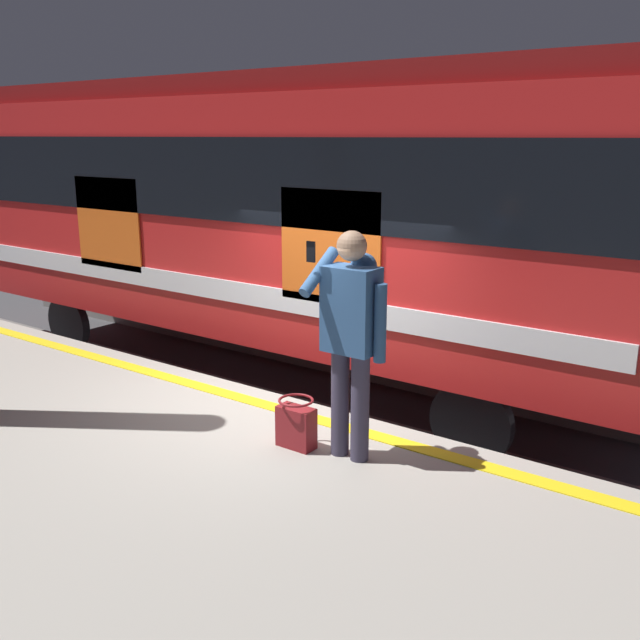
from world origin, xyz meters
TOP-DOWN VIEW (x-y plane):
  - ground_plane at (0.00, 0.00)m, footprint 24.68×24.68m
  - platform at (0.00, 2.23)m, footprint 13.02×4.46m
  - safety_line at (0.00, 0.30)m, footprint 12.76×0.16m
  - track_rail_near at (0.00, -1.51)m, footprint 16.92×0.08m
  - track_rail_far at (0.00, -2.94)m, footprint 16.92×0.08m
  - train_carriage at (1.81, -2.22)m, footprint 9.84×2.85m
  - passenger at (-1.20, 0.73)m, footprint 0.57×0.55m
  - handbag at (-0.76, 0.85)m, footprint 0.31×0.28m

SIDE VIEW (x-z plane):
  - ground_plane at x=0.00m, z-range 0.00..0.00m
  - track_rail_near at x=0.00m, z-range 0.00..0.16m
  - track_rail_far at x=0.00m, z-range 0.00..0.16m
  - platform at x=0.00m, z-range 0.00..0.88m
  - safety_line at x=0.00m, z-range 0.88..0.88m
  - handbag at x=-0.76m, z-range 0.86..1.26m
  - passenger at x=-1.20m, z-range 1.03..2.77m
  - train_carriage at x=1.81m, z-range 0.54..4.31m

